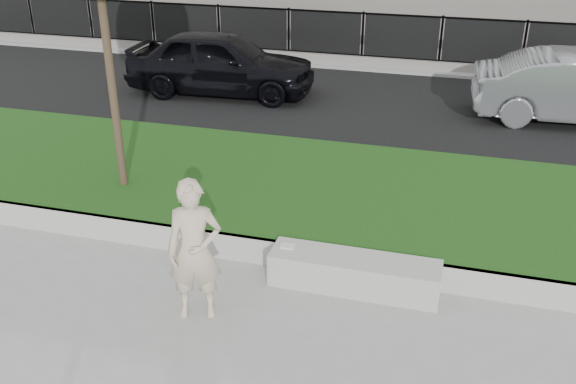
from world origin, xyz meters
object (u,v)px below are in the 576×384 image
(man, at_px, (195,251))
(book, at_px, (288,246))
(stone_bench, at_px, (354,273))
(car_dark, at_px, (221,62))

(man, relative_size, book, 9.05)
(man, distance_m, book, 1.47)
(stone_bench, height_order, car_dark, car_dark)
(man, xyz_separation_m, car_dark, (-3.06, 8.73, -0.07))
(man, bearing_deg, book, 34.00)
(man, relative_size, car_dark, 0.39)
(stone_bench, relative_size, book, 11.14)
(stone_bench, xyz_separation_m, car_dark, (-4.83, 7.64, 0.61))
(book, distance_m, car_dark, 8.55)
(man, bearing_deg, stone_bench, 12.32)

